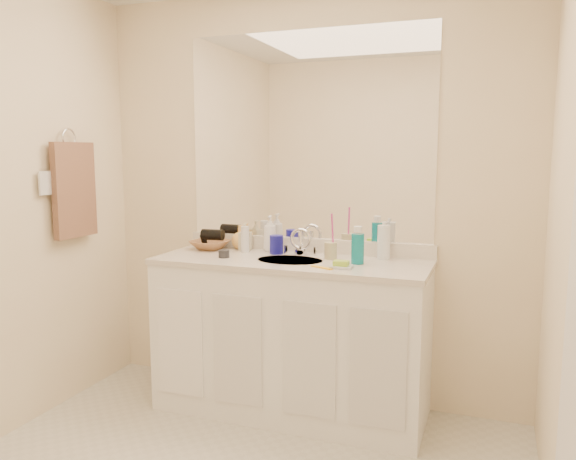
{
  "coord_description": "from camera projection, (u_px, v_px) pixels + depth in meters",
  "views": [
    {
      "loc": [
        1.05,
        -1.84,
        1.46
      ],
      "look_at": [
        0.0,
        0.97,
        1.05
      ],
      "focal_mm": 35.0,
      "sensor_mm": 36.0,
      "label": 1
    }
  ],
  "objects": [
    {
      "name": "wall_back",
      "position": [
        307.0,
        198.0,
        3.31
      ],
      "size": [
        2.6,
        0.02,
        2.4
      ],
      "primitive_type": "cube",
      "color": "#FEEAC6",
      "rests_on": "floor"
    },
    {
      "name": "vanity_cabinet",
      "position": [
        291.0,
        338.0,
        3.17
      ],
      "size": [
        1.5,
        0.55,
        0.85
      ],
      "primitive_type": "cube",
      "color": "white",
      "rests_on": "floor"
    },
    {
      "name": "countertop",
      "position": [
        291.0,
        262.0,
        3.11
      ],
      "size": [
        1.52,
        0.57,
        0.03
      ],
      "primitive_type": "cube",
      "color": "silver",
      "rests_on": "vanity_cabinet"
    },
    {
      "name": "backsplash",
      "position": [
        306.0,
        245.0,
        3.34
      ],
      "size": [
        1.52,
        0.03,
        0.08
      ],
      "primitive_type": "cube",
      "color": "white",
      "rests_on": "countertop"
    },
    {
      "name": "sink_basin",
      "position": [
        290.0,
        262.0,
        3.09
      ],
      "size": [
        0.37,
        0.37,
        0.02
      ],
      "primitive_type": "cylinder",
      "color": "beige",
      "rests_on": "countertop"
    },
    {
      "name": "faucet",
      "position": [
        301.0,
        245.0,
        3.24
      ],
      "size": [
        0.02,
        0.02,
        0.11
      ],
      "primitive_type": "cylinder",
      "color": "silver",
      "rests_on": "countertop"
    },
    {
      "name": "mirror",
      "position": [
        307.0,
        136.0,
        3.26
      ],
      "size": [
        1.48,
        0.01,
        1.2
      ],
      "primitive_type": "cube",
      "color": "white",
      "rests_on": "wall_back"
    },
    {
      "name": "blue_mug",
      "position": [
        277.0,
        245.0,
        3.26
      ],
      "size": [
        0.1,
        0.1,
        0.11
      ],
      "primitive_type": "cylinder",
      "rotation": [
        0.0,
        0.0,
        -0.43
      ],
      "color": "#17169E",
      "rests_on": "countertop"
    },
    {
      "name": "tan_cup",
      "position": [
        331.0,
        251.0,
        3.1
      ],
      "size": [
        0.08,
        0.08,
        0.09
      ],
      "primitive_type": "cylinder",
      "rotation": [
        0.0,
        0.0,
        0.25
      ],
      "color": "#C8BE8D",
      "rests_on": "countertop"
    },
    {
      "name": "toothbrush",
      "position": [
        333.0,
        232.0,
        3.09
      ],
      "size": [
        0.02,
        0.04,
        0.21
      ],
      "primitive_type": "cylinder",
      "rotation": [
        0.14,
        0.0,
        -0.12
      ],
      "color": "#D83998",
      "rests_on": "tan_cup"
    },
    {
      "name": "mouthwash_bottle",
      "position": [
        358.0,
        249.0,
        2.97
      ],
      "size": [
        0.09,
        0.09,
        0.16
      ],
      "primitive_type": "cylinder",
      "rotation": [
        0.0,
        0.0,
        -0.31
      ],
      "color": "#0C7F91",
      "rests_on": "countertop"
    },
    {
      "name": "clear_pump_bottle",
      "position": [
        384.0,
        242.0,
        3.09
      ],
      "size": [
        0.08,
        0.08,
        0.19
      ],
      "primitive_type": "cylinder",
      "rotation": [
        0.0,
        0.0,
        -0.12
      ],
      "color": "white",
      "rests_on": "countertop"
    },
    {
      "name": "soap_dish",
      "position": [
        341.0,
        267.0,
        2.86
      ],
      "size": [
        0.12,
        0.1,
        0.01
      ],
      "primitive_type": "cube",
      "rotation": [
        0.0,
        0.0,
        0.12
      ],
      "color": "silver",
      "rests_on": "countertop"
    },
    {
      "name": "green_soap",
      "position": [
        341.0,
        263.0,
        2.86
      ],
      "size": [
        0.08,
        0.06,
        0.03
      ],
      "primitive_type": "cube",
      "rotation": [
        0.0,
        0.0,
        0.04
      ],
      "color": "#A5D634",
      "rests_on": "soap_dish"
    },
    {
      "name": "orange_comb",
      "position": [
        322.0,
        267.0,
        2.87
      ],
      "size": [
        0.13,
        0.08,
        0.01
      ],
      "primitive_type": "cube",
      "rotation": [
        0.0,
        0.0,
        -0.4
      ],
      "color": "yellow",
      "rests_on": "countertop"
    },
    {
      "name": "dark_jar",
      "position": [
        224.0,
        254.0,
        3.15
      ],
      "size": [
        0.06,
        0.06,
        0.04
      ],
      "primitive_type": "cylinder",
      "rotation": [
        0.0,
        0.0,
        -0.0
      ],
      "color": "#27272C",
      "rests_on": "countertop"
    },
    {
      "name": "extra_white_bottle",
      "position": [
        245.0,
        239.0,
        3.32
      ],
      "size": [
        0.06,
        0.06,
        0.15
      ],
      "primitive_type": "cylinder",
      "rotation": [
        0.0,
        0.0,
        -0.25
      ],
      "color": "white",
      "rests_on": "countertop"
    },
    {
      "name": "soap_bottle_white",
      "position": [
        270.0,
        233.0,
        3.36
      ],
      "size": [
        0.09,
        0.09,
        0.21
      ],
      "primitive_type": "imported",
      "rotation": [
        0.0,
        0.0,
        0.12
      ],
      "color": "white",
      "rests_on": "countertop"
    },
    {
      "name": "soap_bottle_cream",
      "position": [
        245.0,
        237.0,
        3.39
      ],
      "size": [
        0.09,
        0.09,
        0.16
      ],
      "primitive_type": "imported",
      "rotation": [
        0.0,
        0.0,
        0.26
      ],
      "color": "beige",
      "rests_on": "countertop"
    },
    {
      "name": "soap_bottle_yellow",
      "position": [
        241.0,
        237.0,
        3.44
      ],
      "size": [
        0.12,
        0.12,
        0.14
      ],
      "primitive_type": "imported",
      "rotation": [
        0.0,
        0.0,
        -0.03
      ],
      "color": "#F6BB5F",
      "rests_on": "countertop"
    },
    {
      "name": "wicker_basket",
      "position": [
        210.0,
        245.0,
        3.42
      ],
      "size": [
        0.25,
        0.25,
        0.05
      ],
      "primitive_type": "imported",
      "rotation": [
        0.0,
        0.0,
        -0.12
      ],
      "color": "#8F5D39",
      "rests_on": "countertop"
    },
    {
      "name": "hair_dryer",
      "position": [
        213.0,
        235.0,
        3.41
      ],
      "size": [
        0.14,
        0.07,
        0.07
      ],
      "primitive_type": "cylinder",
      "rotation": [
        0.0,
        1.57,
        0.05
      ],
      "color": "black",
      "rests_on": "wicker_basket"
    },
    {
      "name": "towel_ring",
      "position": [
        69.0,
        138.0,
        3.22
      ],
      "size": [
        0.01,
        0.11,
        0.11
      ],
      "primitive_type": "torus",
      "rotation": [
        0.0,
        1.57,
        0.0
      ],
      "color": "silver",
      "rests_on": "wall_left"
    },
    {
      "name": "hand_towel",
      "position": [
        74.0,
        190.0,
        3.25
      ],
      "size": [
        0.04,
        0.32,
        0.55
      ],
      "primitive_type": "cube",
      "color": "brown",
      "rests_on": "towel_ring"
    },
    {
      "name": "switch_plate",
      "position": [
        45.0,
        183.0,
        3.07
      ],
      "size": [
        0.01,
        0.08,
        0.13
      ],
      "primitive_type": "cube",
      "color": "silver",
      "rests_on": "wall_left"
    }
  ]
}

